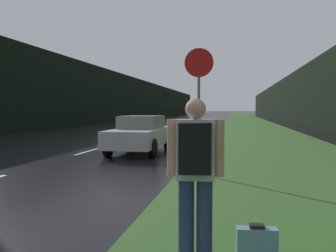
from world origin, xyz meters
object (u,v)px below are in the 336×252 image
at_px(hitchhiker_with_backpack, 195,169).
at_px(suitcase, 257,244).
at_px(stop_sign, 199,97).
at_px(car_passing_near, 141,134).

height_order(hitchhiker_with_backpack, suitcase, hitchhiker_with_backpack).
bearing_deg(suitcase, stop_sign, 98.14).
height_order(stop_sign, suitcase, stop_sign).
bearing_deg(suitcase, hitchhiker_with_backpack, -170.53).
bearing_deg(stop_sign, suitcase, -76.94).
bearing_deg(stop_sign, hitchhiker_with_backpack, -84.61).
relative_size(stop_sign, hitchhiker_with_backpack, 1.79).
distance_m(stop_sign, car_passing_near, 5.27).
bearing_deg(hitchhiker_with_backpack, car_passing_near, 103.62).
bearing_deg(hitchhiker_with_backpack, stop_sign, 90.47).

